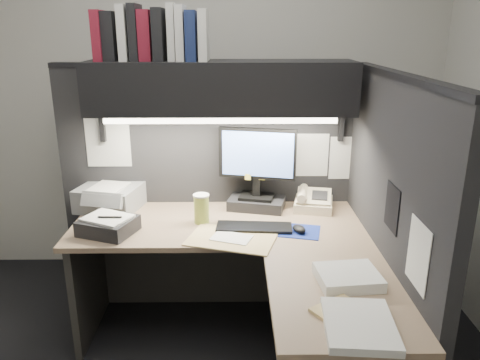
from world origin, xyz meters
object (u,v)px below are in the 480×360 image
Objects in this scene: telephone at (313,202)px; notebook_stack at (108,226)px; printer at (110,197)px; overhead_shelf at (221,87)px; monitor at (257,177)px; desk at (280,319)px; coffee_cup at (201,209)px; keyboard at (254,227)px.

telephone is 0.86× the size of notebook_stack.
overhead_shelf is at bearing 9.39° from printer.
monitor is at bearing -169.98° from telephone.
desk is 1.08m from notebook_stack.
monitor is 2.13× the size of telephone.
telephone is at bearing 2.14° from overhead_shelf.
coffee_cup is at bearing -8.79° from printer.
overhead_shelf reaches higher than notebook_stack.
desk is 1.33m from overhead_shelf.
coffee_cup is (-0.12, -0.19, -0.69)m from overhead_shelf.
keyboard is at bearing -7.53° from printer.
keyboard is (-0.03, -0.33, -0.20)m from monitor.
desk is 1.34m from printer.
coffee_cup is 0.45× the size of printer.
notebook_stack is at bearing -64.41° from printer.
overhead_shelf is 0.93m from telephone.
coffee_cup is at bearing -121.39° from overhead_shelf.
monitor is 0.94m from notebook_stack.
desk is 0.93m from monitor.
overhead_shelf is 0.60m from monitor.
monitor is at bearing 89.11° from keyboard.
printer is at bearing 176.08° from overhead_shelf.
overhead_shelf is 3.60× the size of keyboard.
telephone is 0.73m from coffee_cup.
printer reaches higher than desk.
telephone reaches higher than notebook_stack.
keyboard is 0.50m from telephone.
notebook_stack is at bearing -173.04° from keyboard.
overhead_shelf is 5.46× the size of notebook_stack.
desk is 10.24× the size of coffee_cup.
monitor reaches higher than telephone.
desk is at bearing -70.68° from monitor.
desk is at bearing -68.21° from overhead_shelf.
notebook_stack is (-0.63, -0.33, -0.73)m from overhead_shelf.
notebook_stack is at bearing -152.21° from overhead_shelf.
monitor is 0.39m from telephone.
keyboard is at bearing 2.70° from notebook_stack.
printer is at bearing -169.30° from telephone.
desk is 0.56m from keyboard.
coffee_cup is 0.65m from printer.
desk is 3.27× the size of monitor.
overhead_shelf reaches higher than monitor.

